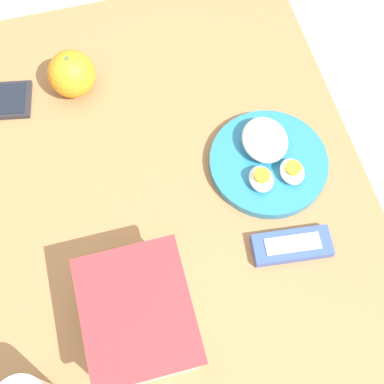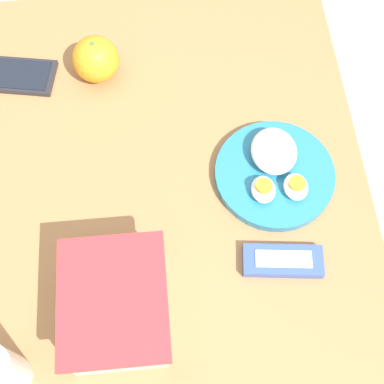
{
  "view_description": "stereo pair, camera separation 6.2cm",
  "coord_description": "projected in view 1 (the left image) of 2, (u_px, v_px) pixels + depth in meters",
  "views": [
    {
      "loc": [
        -0.37,
        0.03,
        1.54
      ],
      "look_at": [
        -0.02,
        -0.07,
        0.75
      ],
      "focal_mm": 50.0,
      "sensor_mm": 36.0,
      "label": 1
    },
    {
      "loc": [
        -0.39,
        -0.03,
        1.54
      ],
      "look_at": [
        -0.02,
        -0.07,
        0.75
      ],
      "focal_mm": 50.0,
      "sensor_mm": 36.0,
      "label": 2
    }
  ],
  "objects": [
    {
      "name": "rice_plate",
      "position": [
        268.0,
        159.0,
        0.91
      ],
      "size": [
        0.2,
        0.2,
        0.05
      ],
      "color": "teal",
      "rests_on": "table"
    },
    {
      "name": "candy_bar",
      "position": [
        292.0,
        246.0,
        0.86
      ],
      "size": [
        0.06,
        0.13,
        0.02
      ],
      "color": "#334C9E",
      "rests_on": "table"
    },
    {
      "name": "ground_plane",
      "position": [
        169.0,
        302.0,
        1.55
      ],
      "size": [
        10.0,
        10.0,
        0.0
      ],
      "primitive_type": "plane",
      "color": "#B2A899"
    },
    {
      "name": "food_container",
      "position": [
        140.0,
        318.0,
        0.77
      ],
      "size": [
        0.18,
        0.15,
        0.1
      ],
      "color": "white",
      "rests_on": "table"
    },
    {
      "name": "table",
      "position": [
        156.0,
        227.0,
        1.01
      ],
      "size": [
        0.92,
        0.74,
        0.72
      ],
      "color": "#996B42",
      "rests_on": "ground_plane"
    },
    {
      "name": "orange_fruit",
      "position": [
        72.0,
        74.0,
        0.96
      ],
      "size": [
        0.09,
        0.09,
        0.09
      ],
      "color": "orange",
      "rests_on": "table"
    }
  ]
}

